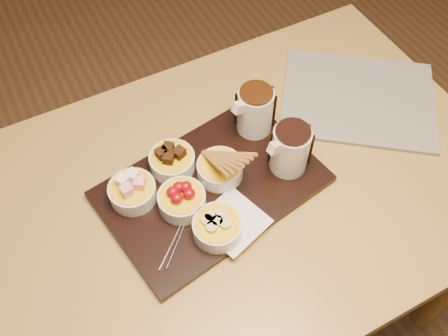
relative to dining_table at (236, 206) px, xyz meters
name	(u,v)px	position (x,y,z in m)	size (l,w,h in m)	color
ground	(233,304)	(0.00, 0.00, -0.65)	(5.00, 5.00, 0.00)	#56361D
dining_table	(236,206)	(0.00, 0.00, 0.00)	(1.20, 0.80, 0.75)	#A5843D
serving_board	(212,187)	(-0.06, 0.01, 0.11)	(0.46, 0.30, 0.02)	black
napkin	(233,221)	(-0.06, -0.09, 0.12)	(0.12, 0.12, 0.00)	white
bowl_marshmallows	(133,192)	(-0.22, 0.06, 0.14)	(0.10, 0.10, 0.04)	silver
bowl_cake	(172,162)	(-0.11, 0.09, 0.14)	(0.10, 0.10, 0.04)	silver
bowl_strawberries	(182,201)	(-0.13, -0.01, 0.14)	(0.10, 0.10, 0.04)	silver
bowl_biscotti	(220,170)	(-0.03, 0.03, 0.14)	(0.10, 0.10, 0.04)	silver
bowl_bananas	(217,228)	(-0.10, -0.10, 0.14)	(0.10, 0.10, 0.04)	silver
pitcher_dark_chocolate	(290,149)	(0.12, -0.02, 0.17)	(0.08, 0.08, 0.11)	silver
pitcher_milk_chocolate	(255,111)	(0.10, 0.11, 0.17)	(0.08, 0.08, 0.11)	silver
fondue_skewers	(185,215)	(-0.14, -0.03, 0.12)	(0.26, 0.03, 0.01)	silver
newspaper	(358,99)	(0.39, 0.08, 0.10)	(0.37, 0.30, 0.01)	beige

